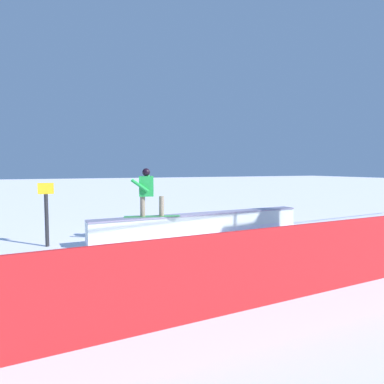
# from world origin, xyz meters

# --- Properties ---
(ground_plane) EXTENTS (120.00, 120.00, 0.00)m
(ground_plane) POSITION_xyz_m (0.00, 0.00, 0.00)
(ground_plane) COLOR white
(grind_box) EXTENTS (6.94, 0.96, 0.74)m
(grind_box) POSITION_xyz_m (0.00, 0.00, 0.33)
(grind_box) COLOR white
(grind_box) RESTS_ON ground_plane
(snowboarder) EXTENTS (1.59, 0.70, 1.37)m
(snowboarder) POSITION_xyz_m (1.76, 0.08, 1.46)
(snowboarder) COLOR #369047
(snowboarder) RESTS_ON grind_box
(safety_fence) EXTENTS (10.36, 0.76, 1.20)m
(safety_fence) POSITION_xyz_m (0.00, 4.98, 0.60)
(safety_fence) COLOR red
(safety_fence) RESTS_ON ground_plane
(trail_marker) EXTENTS (0.40, 0.10, 1.71)m
(trail_marker) POSITION_xyz_m (4.39, -0.51, 0.92)
(trail_marker) COLOR #262628
(trail_marker) RESTS_ON ground_plane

